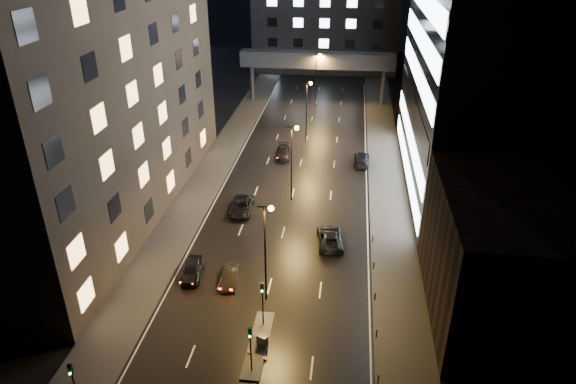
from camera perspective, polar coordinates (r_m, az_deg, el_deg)
name	(u,v)px	position (r m, az deg, el deg)	size (l,w,h in m)	color
ground	(301,163)	(77.01, 1.44, 3.29)	(160.00, 160.00, 0.00)	black
sidewalk_left	(211,172)	(74.69, -8.55, 2.25)	(5.00, 110.00, 0.15)	#383533
sidewalk_right	(387,181)	(72.36, 10.92, 1.18)	(5.00, 110.00, 0.15)	#383533
building_left	(84,44)	(62.49, -21.77, 15.01)	(15.00, 48.00, 40.00)	#2D2319
building_right_low	(494,256)	(48.35, 21.89, -6.57)	(10.00, 18.00, 12.00)	black
building_right_glass	(511,12)	(69.01, 23.54, 17.85)	(20.00, 36.00, 45.00)	black
building_far	(326,16)	(129.55, 4.29, 18.90)	(34.00, 14.00, 25.00)	#333335
skybridge	(317,61)	(102.83, 3.26, 14.36)	(30.00, 3.00, 10.00)	#333335
median_island	(258,344)	(45.24, -3.32, -16.51)	(1.60, 8.00, 0.15)	#383533
traffic_signal_near	(262,297)	(45.08, -2.85, -11.57)	(0.28, 0.34, 4.40)	black
traffic_signal_far	(250,343)	(41.03, -4.20, -16.34)	(0.28, 0.34, 4.40)	black
traffic_signal_corner	(73,380)	(41.48, -22.78, -18.67)	(0.28, 0.34, 4.40)	black
bollard_row	(376,315)	(47.96, 9.71, -13.31)	(0.12, 25.12, 0.90)	black
streetlight_near	(267,241)	(45.90, -2.38, -5.51)	(1.45, 0.50, 10.15)	black
streetlight_mid_a	(293,154)	(63.45, 0.54, 4.26)	(1.45, 0.50, 10.15)	black
streetlight_mid_b	(308,104)	(82.13, 2.19, 9.70)	(1.45, 0.50, 10.15)	black
streetlight_far	(317,73)	(101.32, 3.24, 13.09)	(1.45, 0.50, 10.15)	black
car_away_a	(192,270)	(52.96, -10.58, -8.48)	(1.87, 4.66, 1.59)	black
car_away_b	(230,276)	(51.67, -6.43, -9.31)	(1.45, 4.16, 1.37)	black
car_away_c	(242,206)	(63.48, -5.17, -1.61)	(2.54, 5.51, 1.53)	black
car_away_d	(283,153)	(78.59, -0.56, 4.40)	(2.08, 5.12, 1.49)	black
car_toward_a	(330,238)	(57.16, 4.68, -5.10)	(2.65, 5.76, 1.60)	black
car_toward_b	(362,159)	(77.00, 8.19, 3.65)	(2.21, 5.45, 1.58)	black
utility_cabinet	(262,341)	(44.57, -2.87, -16.20)	(0.87, 0.48, 1.10)	#474749
cone_a	(265,358)	(43.85, -2.62, -17.98)	(0.39, 0.39, 0.45)	red
cone_b	(250,352)	(44.38, -4.29, -17.27)	(0.40, 0.40, 0.53)	orange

